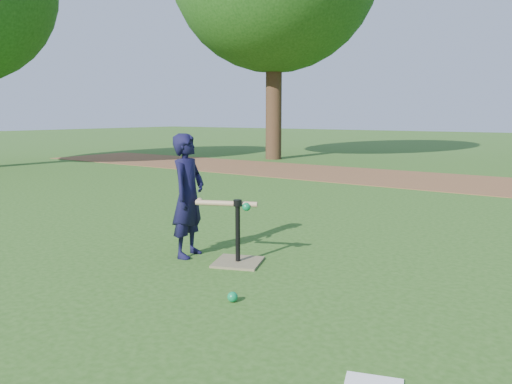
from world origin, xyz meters
The scene contains 6 objects.
ground centered at (0.00, 0.00, 0.00)m, with size 80.00×80.00×0.00m, color #285116.
dirt_strip centered at (0.00, 7.50, 0.01)m, with size 24.00×3.00×0.01m, color brown.
child centered at (-0.67, 0.28, 0.61)m, with size 0.45×0.29×1.22m, color black.
wiffle_ball_ground centered at (0.46, -0.46, 0.04)m, with size 0.08×0.08×0.08m, color #0B8045.
batting_tee centered at (-0.11, 0.36, 0.11)m, with size 0.56×0.56×0.61m.
swing_action centered at (-0.22, 0.35, 0.57)m, with size 0.62×0.29×0.09m.
Camera 1 is at (2.67, -3.30, 1.40)m, focal length 35.00 mm.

